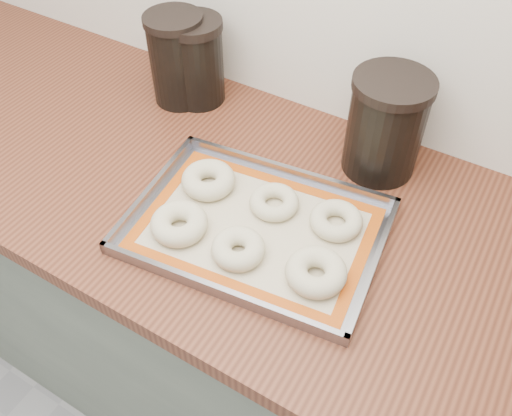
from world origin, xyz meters
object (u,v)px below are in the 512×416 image
Objects in this scene: baking_tray at (256,228)px; bagel_front_left at (179,224)px; bagel_front_mid at (238,249)px; canister_right at (386,125)px; bagel_front_right at (316,272)px; bagel_back_mid at (274,202)px; bagel_back_left at (208,180)px; bagel_back_right at (336,220)px; canister_mid at (196,61)px; canister_left at (177,59)px.

bagel_front_left is at bearing -147.09° from baking_tray.
bagel_front_mid is 0.45× the size of canister_right.
bagel_back_mid is (-0.14, 0.11, -0.00)m from bagel_front_right.
baking_tray is at bearing -18.80° from bagel_back_left.
bagel_back_mid is at bearing 49.31° from bagel_front_left.
bagel_back_right is (0.12, 0.02, 0.00)m from bagel_back_mid.
bagel_front_right reaches higher than baking_tray.
bagel_front_left is 0.27m from bagel_front_right.
bagel_back_left is 0.32m from canister_mid.
bagel_front_left and bagel_back_left have the same top height.
canister_right is at bearing 60.68° from bagel_back_mid.
bagel_front_left reaches higher than bagel_back_right.
canister_mid is (-0.48, 0.34, 0.08)m from bagel_front_right.
bagel_back_right is 0.22m from canister_right.
canister_mid is at bearing 128.47° from bagel_back_left.
bagel_back_right reaches higher than bagel_back_mid.
bagel_back_left reaches higher than bagel_back_mid.
canister_left is (-0.49, 0.19, 0.08)m from bagel_back_right.
bagel_front_left is 1.00× the size of bagel_front_right.
bagel_front_mid is 0.19m from bagel_back_left.
canister_left is at bearing 148.42° from bagel_front_right.
bagel_back_mid is 0.12m from bagel_back_right.
baking_tray is 0.33m from canister_right.
bagel_back_left reaches higher than bagel_back_right.
canister_mid is at bearing 144.76° from bagel_front_right.
canister_mid reaches higher than bagel_back_left.
bagel_front_left is at bearing -54.11° from canister_left.
bagel_front_left reaches higher than bagel_back_mid.
canister_mid is 0.94× the size of canister_right.
bagel_back_left is (-0.02, 0.12, -0.00)m from bagel_front_left.
bagel_front_right is 0.99× the size of bagel_back_left.
baking_tray is at bearing -41.29° from canister_mid.
canister_left is at bearing 143.77° from baking_tray.
baking_tray is 2.35× the size of canister_right.
canister_left reaches higher than canister_mid.
bagel_front_right reaches higher than bagel_back_right.
canister_right is at bearing 93.55° from bagel_front_right.
canister_right is (0.13, 0.28, 0.10)m from baking_tray.
canister_right is at bearing 55.86° from bagel_front_left.
bagel_front_left is at bearing -81.05° from bagel_back_left.
bagel_back_left is 0.36m from canister_right.
bagel_back_left is 0.26m from bagel_back_right.
bagel_front_left is (-0.12, -0.08, 0.02)m from baking_tray.
bagel_front_left is 0.51× the size of canister_left.
bagel_front_mid is at bearing -128.12° from bagel_back_right.
canister_right reaches higher than baking_tray.
canister_right reaches higher than bagel_back_left.
canister_right is (0.12, 0.35, 0.08)m from bagel_front_mid.
bagel_back_right is at bearing 32.99° from bagel_front_left.
bagel_front_right is at bearing 9.74° from bagel_front_mid.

